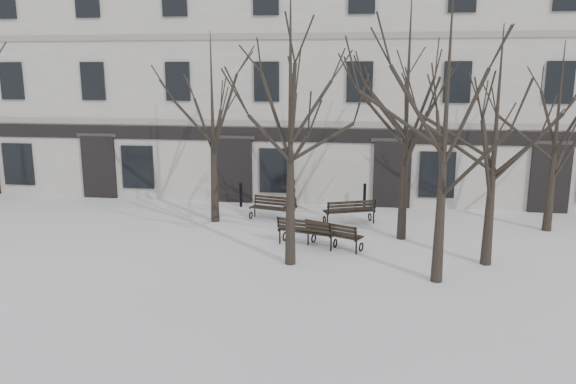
% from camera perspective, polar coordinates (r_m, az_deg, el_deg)
% --- Properties ---
extents(ground, '(100.00, 100.00, 0.00)m').
position_cam_1_polar(ground, '(17.58, -0.29, -7.27)').
color(ground, white).
rests_on(ground, ground).
extents(building, '(40.40, 10.20, 11.40)m').
position_cam_1_polar(building, '(29.45, 3.53, 11.53)').
color(building, beige).
rests_on(building, ground).
extents(tree_1, '(5.87, 5.87, 8.38)m').
position_cam_1_polar(tree_1, '(16.57, 0.25, 10.05)').
color(tree_1, black).
rests_on(tree_1, ground).
extents(tree_2, '(5.62, 5.62, 8.03)m').
position_cam_1_polar(tree_2, '(15.68, 15.83, 8.67)').
color(tree_2, black).
rests_on(tree_2, ground).
extents(tree_3, '(5.03, 5.03, 7.18)m').
position_cam_1_polar(tree_3, '(17.67, 20.44, 6.99)').
color(tree_3, black).
rests_on(tree_3, ground).
extents(tree_4, '(5.13, 5.13, 7.32)m').
position_cam_1_polar(tree_4, '(21.80, -7.71, 8.73)').
color(tree_4, black).
rests_on(tree_4, ground).
extents(tree_5, '(5.92, 5.92, 8.46)m').
position_cam_1_polar(tree_5, '(19.65, 12.07, 10.27)').
color(tree_5, black).
rests_on(tree_5, ground).
extents(tree_6, '(4.85, 4.85, 6.93)m').
position_cam_1_polar(tree_6, '(22.51, 25.75, 7.11)').
color(tree_6, black).
rests_on(tree_6, ground).
extents(bench_1, '(2.10, 1.27, 1.01)m').
position_cam_1_polar(bench_1, '(19.08, 1.89, -3.98)').
color(bench_1, black).
rests_on(bench_1, ground).
extents(bench_2, '(2.00, 1.41, 0.97)m').
position_cam_1_polar(bench_2, '(18.88, 4.64, -4.25)').
color(bench_2, black).
rests_on(bench_2, ground).
extents(bench_3, '(1.93, 1.09, 0.92)m').
position_cam_1_polar(bench_3, '(22.49, -1.54, -1.57)').
color(bench_3, black).
rests_on(bench_3, ground).
extents(bench_4, '(2.09, 1.39, 1.00)m').
position_cam_1_polar(bench_4, '(21.94, 6.30, -1.88)').
color(bench_4, black).
rests_on(bench_4, ground).
extents(bollard_a, '(0.14, 0.14, 1.07)m').
position_cam_1_polar(bollard_a, '(24.67, -4.82, -0.21)').
color(bollard_a, black).
rests_on(bollard_a, ground).
extents(bollard_b, '(0.15, 0.15, 1.17)m').
position_cam_1_polar(bollard_b, '(24.22, 7.78, -0.38)').
color(bollard_b, black).
rests_on(bollard_b, ground).
extents(pedestrian_b, '(1.03, 0.98, 1.68)m').
position_cam_1_polar(pedestrian_b, '(24.58, 0.07, -1.58)').
color(pedestrian_b, black).
rests_on(pedestrian_b, ground).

